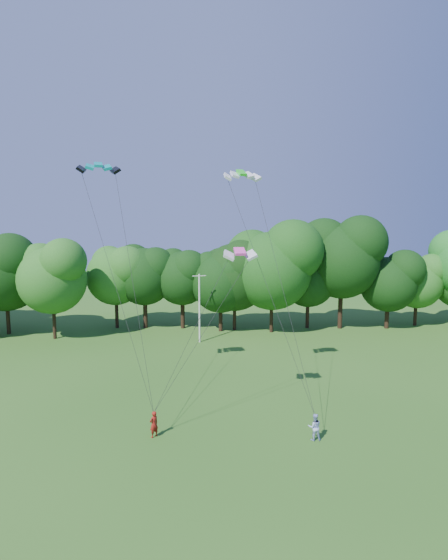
{
  "coord_description": "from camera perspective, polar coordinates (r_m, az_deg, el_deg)",
  "views": [
    {
      "loc": [
        -1.8,
        -14.04,
        12.39
      ],
      "look_at": [
        0.15,
        13.0,
        8.97
      ],
      "focal_mm": 28.0,
      "sensor_mm": 36.0,
      "label": 1
    }
  ],
  "objects": [
    {
      "name": "kite_green",
      "position": [
        30.63,
        2.3,
        13.83
      ],
      "size": [
        2.61,
        1.52,
        0.57
      ],
      "rotation": [
        0.0,
        0.0,
        0.19
      ],
      "color": "#22D920",
      "rests_on": "ground"
    },
    {
      "name": "kite_flyer_right",
      "position": [
        27.14,
        11.75,
        -18.27
      ],
      "size": [
        0.8,
        0.64,
        1.58
      ],
      "primitive_type": "imported",
      "rotation": [
        0.0,
        0.0,
        3.09
      ],
      "color": "#ABBDEE",
      "rests_on": "ground"
    },
    {
      "name": "kite_flyer_left",
      "position": [
        27.27,
        -9.15,
        -18.1
      ],
      "size": [
        0.68,
        0.66,
        1.57
      ],
      "primitive_type": "imported",
      "rotation": [
        0.0,
        0.0,
        3.88
      ],
      "color": "maroon",
      "rests_on": "ground"
    },
    {
      "name": "utility_pole",
      "position": [
        46.21,
        -3.23,
        -3.57
      ],
      "size": [
        1.44,
        0.39,
        7.3
      ],
      "rotation": [
        0.0,
        0.0,
        0.22
      ],
      "color": "silver",
      "rests_on": "ground"
    },
    {
      "name": "tree_back_center",
      "position": [
        51.12,
        1.4,
        2.19
      ],
      "size": [
        8.74,
        8.74,
        12.71
      ],
      "color": "black",
      "rests_on": "ground"
    },
    {
      "name": "kite_teal",
      "position": [
        31.6,
        -16.11,
        14.27
      ],
      "size": [
        2.97,
        1.85,
        0.52
      ],
      "rotation": [
        0.0,
        0.0,
        0.24
      ],
      "color": "#059396",
      "rests_on": "ground"
    },
    {
      "name": "kite_pink",
      "position": [
        26.85,
        2.07,
        3.76
      ],
      "size": [
        2.06,
        1.07,
        0.48
      ],
      "rotation": [
        0.0,
        0.0,
        0.06
      ],
      "color": "#FD46B9",
      "rests_on": "ground"
    }
  ]
}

